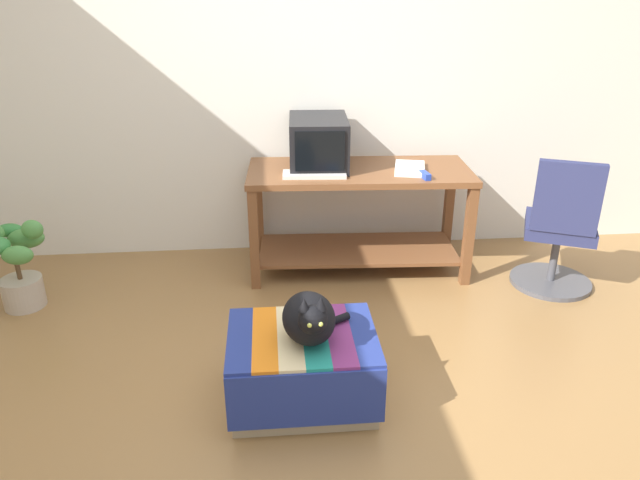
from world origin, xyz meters
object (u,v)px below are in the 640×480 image
Objects in this scene: desk at (359,202)px; potted_plant at (17,264)px; office_chair at (559,233)px; tv_monitor at (318,143)px; book at (410,168)px; stapler at (425,175)px; ottoman_with_blanket at (303,368)px; cat at (310,318)px; keyboard at (314,174)px.

desk is 2.17m from potted_plant.
tv_monitor is at bearing 4.52° from office_chair.
stapler is at bearing -57.28° from book.
ottoman_with_blanket is at bearing 53.92° from office_chair.
ottoman_with_blanket is 0.77× the size of office_chair.
desk is at bearing 71.58° from ottoman_with_blanket.
office_chair is (1.66, 1.04, -0.10)m from cat.
ottoman_with_blanket is (-0.21, -1.51, -0.69)m from tv_monitor.
potted_plant is at bearing -167.58° from desk.
book is at bearing 9.53° from keyboard.
office_chair is at bearing 30.33° from ottoman_with_blanket.
stapler is at bearing 54.12° from ottoman_with_blanket.
office_chair is 8.09× the size of stapler.
potted_plant is (-1.87, -0.46, -0.58)m from tv_monitor.
tv_monitor is 2.01m from potted_plant.
potted_plant is (-2.45, -0.30, -0.44)m from book.
book is (0.32, -0.06, 0.24)m from desk.
ottoman_with_blanket is at bearing -134.56° from stapler.
desk is 0.48m from tv_monitor.
cat reaches higher than ottoman_with_blanket.
desk reaches higher than ottoman_with_blanket.
office_chair is (1.69, 0.99, 0.20)m from ottoman_with_blanket.
tv_monitor reaches higher than book.
book is 0.33× the size of office_chair.
tv_monitor reaches higher than ottoman_with_blanket.
keyboard is at bearing -154.99° from desk.
book is at bearing 59.54° from ottoman_with_blanket.
stapler reaches higher than keyboard.
potted_plant is (-1.66, 1.04, 0.11)m from ottoman_with_blanket.
desk is 0.51m from stapler.
desk is at bearing 68.43° from cat.
desk is 2.17× the size of ottoman_with_blanket.
keyboard is 1.14× the size of cat.
ottoman_with_blanket is (-0.16, -1.28, -0.55)m from keyboard.
keyboard is 0.70m from stapler.
cat is at bearing 55.55° from office_chair.
office_chair is at bearing -6.79° from keyboard.
tv_monitor is 0.74m from stapler.
book is 0.43× the size of ottoman_with_blanket.
stapler is at bearing 2.93° from potted_plant.
tv_monitor is 0.62m from book.
stapler is (0.82, 1.22, 0.26)m from cat.
ottoman_with_blanket is at bearing -93.34° from keyboard.
tv_monitor is at bearing 78.78° from cat.
book is (0.58, -0.16, -0.14)m from tv_monitor.
office_chair is (1.23, -0.41, -0.10)m from desk.
ottoman_with_blanket is at bearing -105.62° from desk.
ottoman_with_blanket is at bearing -32.14° from potted_plant.
desk is at bearing -18.42° from tv_monitor.
stapler reaches higher than book.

